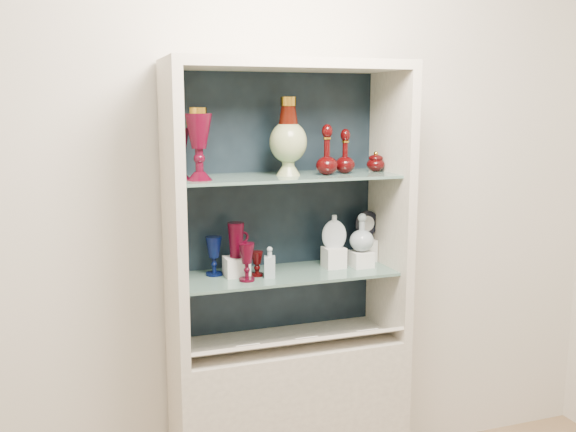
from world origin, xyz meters
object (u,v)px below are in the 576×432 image
object	(u,v)px
enamel_urn	(288,136)
cobalt_goblet	(214,256)
ruby_goblet_tall	(247,262)
ruby_goblet_small	(257,264)
lidded_bowl	(376,161)
pedestal_lamp_right	(199,144)
ruby_decanter_b	(345,150)
cameo_medallion	(366,225)
ruby_decanter_a	(327,147)
ruby_pitcher	(236,240)
pedestal_lamp_left	(180,151)
clear_round_decanter	(362,233)
flat_flask	(334,231)
clear_square_bottle	(270,262)

from	to	relation	value
enamel_urn	cobalt_goblet	bearing A→B (deg)	168.65
enamel_urn	ruby_goblet_tall	xyz separation A→B (m)	(-0.20, -0.07, -0.50)
ruby_goblet_small	lidded_bowl	bearing A→B (deg)	3.02
lidded_bowl	pedestal_lamp_right	bearing A→B (deg)	-174.91
ruby_decanter_b	cameo_medallion	bearing A→B (deg)	30.48
pedestal_lamp_right	cobalt_goblet	bearing A→B (deg)	56.49
ruby_goblet_small	ruby_decanter_b	bearing A→B (deg)	0.43
ruby_decanter_a	ruby_pitcher	world-z (taller)	ruby_decanter_a
cameo_medallion	lidded_bowl	bearing A→B (deg)	-86.83
pedestal_lamp_left	clear_round_decanter	distance (m)	0.87
ruby_goblet_tall	ruby_pitcher	world-z (taller)	ruby_pitcher
enamel_urn	cameo_medallion	bearing A→B (deg)	11.67
pedestal_lamp_left	ruby_pitcher	xyz separation A→B (m)	(0.22, -0.01, -0.38)
clear_round_decanter	ruby_goblet_small	bearing A→B (deg)	179.69
ruby_decanter_b	ruby_goblet_small	distance (m)	0.61
flat_flask	cameo_medallion	distance (m)	0.20
flat_flask	ruby_decanter_b	bearing A→B (deg)	-16.56
ruby_pitcher	cameo_medallion	distance (m)	0.63
lidded_bowl	flat_flask	size ratio (longest dim) A/B	0.61
lidded_bowl	ruby_pitcher	world-z (taller)	lidded_bowl
ruby_decanter_a	ruby_decanter_b	size ratio (longest dim) A/B	1.18
clear_square_bottle	cobalt_goblet	bearing A→B (deg)	152.69
ruby_decanter_b	clear_round_decanter	distance (m)	0.38
cobalt_goblet	flat_flask	xyz separation A→B (m)	(0.53, -0.04, 0.08)
pedestal_lamp_right	ruby_goblet_small	bearing A→B (deg)	9.79
pedestal_lamp_left	ruby_decanter_a	bearing A→B (deg)	-6.51
pedestal_lamp_left	ruby_decanter_b	bearing A→B (deg)	-2.82
cobalt_goblet	clear_square_bottle	bearing A→B (deg)	-27.31
enamel_urn	lidded_bowl	size ratio (longest dim) A/B	3.54
flat_flask	cameo_medallion	bearing A→B (deg)	38.57
ruby_decanter_a	clear_round_decanter	world-z (taller)	ruby_decanter_a
enamel_urn	ruby_pitcher	world-z (taller)	enamel_urn
clear_round_decanter	cameo_medallion	world-z (taller)	cameo_medallion
pedestal_lamp_left	cameo_medallion	bearing A→B (deg)	3.71
ruby_goblet_tall	ruby_pitcher	distance (m)	0.12
cameo_medallion	ruby_goblet_tall	bearing A→B (deg)	-169.05
clear_square_bottle	cameo_medallion	distance (m)	0.53
enamel_urn	flat_flask	bearing A→B (deg)	5.21
enamel_urn	cameo_medallion	world-z (taller)	enamel_urn
ruby_goblet_small	cameo_medallion	distance (m)	0.57
ruby_pitcher	flat_flask	bearing A→B (deg)	-15.65
ruby_decanter_a	ruby_goblet_small	bearing A→B (deg)	174.02
lidded_bowl	flat_flask	world-z (taller)	lidded_bowl
pedestal_lamp_right	cobalt_goblet	xyz separation A→B (m)	(0.07, 0.11, -0.48)
cobalt_goblet	flat_flask	distance (m)	0.54
pedestal_lamp_right	ruby_goblet_small	size ratio (longest dim) A/B	2.69
clear_square_bottle	enamel_urn	bearing A→B (deg)	25.68
pedestal_lamp_right	ruby_goblet_small	distance (m)	0.56
pedestal_lamp_left	ruby_goblet_tall	bearing A→B (deg)	-21.54
ruby_decanter_a	flat_flask	size ratio (longest dim) A/B	1.58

